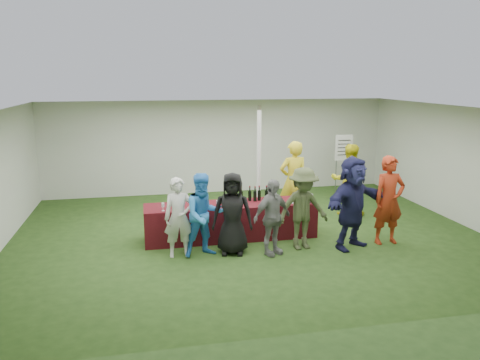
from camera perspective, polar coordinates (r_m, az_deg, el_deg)
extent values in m
plane|color=#284719|center=(10.18, 1.14, -6.75)|extent=(60.00, 60.00, 0.00)
plane|color=white|center=(13.69, -2.57, 4.09)|extent=(10.00, 0.00, 10.00)
plane|color=white|center=(6.12, 9.61, -6.89)|extent=(10.00, 0.00, 10.00)
plane|color=white|center=(11.96, 25.24, 1.64)|extent=(0.00, 8.00, 8.00)
plane|color=white|center=(9.63, 1.21, 8.58)|extent=(10.00, 10.00, 0.00)
cylinder|color=silver|center=(11.08, 2.31, 2.07)|extent=(0.10, 0.10, 2.70)
cube|color=#531116|center=(9.93, -1.13, -4.99)|extent=(3.60, 0.80, 0.75)
cylinder|color=black|center=(9.97, 0.16, -2.00)|extent=(0.07, 0.07, 0.22)
cylinder|color=black|center=(9.94, 0.16, -1.16)|extent=(0.03, 0.03, 0.08)
cylinder|color=maroon|center=(9.92, 0.16, -0.87)|extent=(0.03, 0.03, 0.02)
cylinder|color=black|center=(10.03, 1.20, -1.93)|extent=(0.07, 0.07, 0.22)
cylinder|color=black|center=(9.99, 1.20, -1.09)|extent=(0.03, 0.03, 0.08)
cylinder|color=maroon|center=(9.98, 1.20, -0.80)|extent=(0.03, 0.03, 0.02)
cylinder|color=black|center=(10.00, 1.84, -1.97)|extent=(0.07, 0.07, 0.22)
cylinder|color=black|center=(9.96, 1.85, -1.14)|extent=(0.03, 0.03, 0.08)
cylinder|color=maroon|center=(9.95, 1.85, -0.85)|extent=(0.03, 0.03, 0.02)
cylinder|color=black|center=(10.06, 2.35, -1.89)|extent=(0.07, 0.07, 0.22)
cylinder|color=black|center=(10.02, 2.36, -1.06)|extent=(0.03, 0.03, 0.08)
cylinder|color=maroon|center=(10.01, 2.36, -0.76)|extent=(0.03, 0.03, 0.02)
cylinder|color=black|center=(10.08, 3.24, -1.86)|extent=(0.07, 0.07, 0.22)
cylinder|color=black|center=(10.04, 3.25, -1.03)|extent=(0.03, 0.03, 0.08)
cylinder|color=maroon|center=(10.03, 3.25, -0.74)|extent=(0.03, 0.03, 0.02)
cylinder|color=silver|center=(9.43, -9.35, -3.71)|extent=(0.06, 0.06, 0.00)
cylinder|color=silver|center=(9.42, -9.36, -3.48)|extent=(0.01, 0.01, 0.07)
cylinder|color=silver|center=(9.40, -9.38, -3.02)|extent=(0.06, 0.06, 0.08)
cylinder|color=#3F0611|center=(9.41, -9.37, -3.19)|extent=(0.05, 0.05, 0.02)
cylinder|color=silver|center=(9.39, -7.28, -3.71)|extent=(0.06, 0.06, 0.00)
cylinder|color=silver|center=(9.38, -7.29, -3.48)|extent=(0.01, 0.01, 0.07)
cylinder|color=silver|center=(9.36, -7.30, -3.01)|extent=(0.06, 0.06, 0.08)
cylinder|color=silver|center=(9.49, -5.57, -3.50)|extent=(0.06, 0.06, 0.00)
cylinder|color=silver|center=(9.48, -5.58, -3.27)|extent=(0.01, 0.01, 0.07)
cylinder|color=silver|center=(9.46, -5.59, -2.81)|extent=(0.06, 0.06, 0.08)
cylinder|color=silver|center=(9.49, -2.74, -3.45)|extent=(0.06, 0.06, 0.00)
cylinder|color=silver|center=(9.48, -2.75, -3.22)|extent=(0.01, 0.01, 0.07)
cylinder|color=silver|center=(9.46, -2.75, -2.75)|extent=(0.06, 0.06, 0.08)
cylinder|color=#3F0611|center=(9.47, -2.75, -2.93)|extent=(0.05, 0.05, 0.02)
cylinder|color=silver|center=(9.92, 6.48, -2.82)|extent=(0.06, 0.06, 0.00)
cylinder|color=silver|center=(9.90, 6.49, -2.60)|extent=(0.01, 0.01, 0.07)
cylinder|color=silver|center=(9.88, 6.50, -2.15)|extent=(0.06, 0.06, 0.08)
cylinder|color=#3F0611|center=(9.89, 6.49, -2.32)|extent=(0.05, 0.05, 0.02)
cylinder|color=silver|center=(9.87, -1.28, -2.22)|extent=(0.07, 0.07, 0.20)
cylinder|color=silver|center=(9.84, -1.29, -1.57)|extent=(0.03, 0.03, 0.03)
cube|color=white|center=(10.27, 7.74, -2.23)|extent=(0.25, 0.18, 0.03)
cylinder|color=slate|center=(10.01, 8.21, -2.20)|extent=(0.24, 0.24, 0.18)
cylinder|color=slate|center=(13.23, 11.57, 0.02)|extent=(0.02, 0.02, 1.10)
cylinder|color=slate|center=(13.39, 13.15, 0.09)|extent=(0.02, 0.02, 1.10)
cube|color=white|center=(13.15, 12.55, 3.89)|extent=(0.50, 0.02, 0.70)
cube|color=black|center=(13.10, 12.62, 4.74)|extent=(0.36, 0.01, 0.02)
cube|color=black|center=(13.12, 12.60, 4.31)|extent=(0.36, 0.01, 0.02)
cube|color=black|center=(13.13, 12.58, 3.88)|extent=(0.36, 0.01, 0.02)
cube|color=black|center=(13.15, 12.56, 3.45)|extent=(0.36, 0.01, 0.02)
cube|color=black|center=(13.16, 12.54, 3.02)|extent=(0.36, 0.01, 0.02)
imported|color=gold|center=(11.12, 6.51, -0.08)|extent=(0.73, 0.51, 1.90)
imported|color=gold|center=(11.74, 13.09, 0.02)|extent=(1.02, 0.90, 1.77)
imported|color=beige|center=(8.90, -7.47, -4.56)|extent=(0.56, 0.37, 1.53)
imported|color=#2F82D7|center=(8.87, -4.41, -4.28)|extent=(0.90, 0.77, 1.61)
imported|color=black|center=(8.96, -0.94, -4.12)|extent=(0.87, 0.67, 1.59)
imported|color=gray|center=(8.94, 3.92, -4.56)|extent=(0.94, 0.70, 1.48)
imported|color=#404A2A|center=(9.27, 7.67, -3.48)|extent=(1.13, 0.74, 1.65)
imported|color=#1C1D46|center=(9.48, 13.55, -2.70)|extent=(1.79, 1.27, 1.86)
imported|color=#9D2A12|center=(9.94, 17.70, -2.37)|extent=(0.67, 0.45, 1.82)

